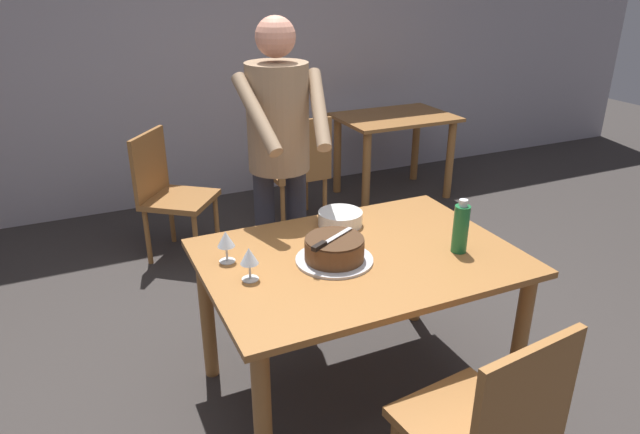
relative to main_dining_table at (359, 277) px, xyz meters
name	(u,v)px	position (x,y,z in m)	size (l,w,h in m)	color
ground_plane	(355,389)	(0.00, 0.00, -0.64)	(14.00, 14.00, 0.00)	#383330
back_wall	(194,44)	(0.00, 2.94, 0.71)	(10.00, 0.12, 2.70)	#ADA8B2
main_dining_table	(359,277)	(0.00, 0.00, 0.00)	(1.38, 0.98, 0.75)	#9E6633
cake_on_platter	(334,250)	(-0.13, -0.01, 0.16)	(0.34, 0.34, 0.11)	silver
cake_knife	(325,243)	(-0.19, -0.04, 0.23)	(0.25, 0.15, 0.02)	silver
plate_stack	(340,218)	(0.07, 0.33, 0.15)	(0.22, 0.22, 0.07)	white
wine_glass_near	(226,240)	(-0.55, 0.18, 0.21)	(0.08, 0.08, 0.14)	silver
wine_glass_far	(249,257)	(-0.51, -0.01, 0.21)	(0.08, 0.08, 0.14)	silver
water_bottle	(461,228)	(0.42, -0.16, 0.23)	(0.07, 0.07, 0.25)	#1E6B38
person_cutting_cake	(279,146)	(-0.11, 0.70, 0.44)	(0.47, 0.56, 1.72)	#2D2D38
chair_near_side	(487,426)	(0.04, -0.87, -0.15)	(0.49, 0.49, 0.90)	#9E6633
background_table	(394,134)	(1.56, 2.24, -0.06)	(1.00, 0.70, 0.74)	#9E6633
background_chair_0	(169,191)	(-0.51, 1.86, -0.15)	(0.62, 0.62, 0.90)	#9E6633
background_chair_2	(298,167)	(0.52, 1.96, -0.15)	(0.45, 0.45, 0.90)	#9E6633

